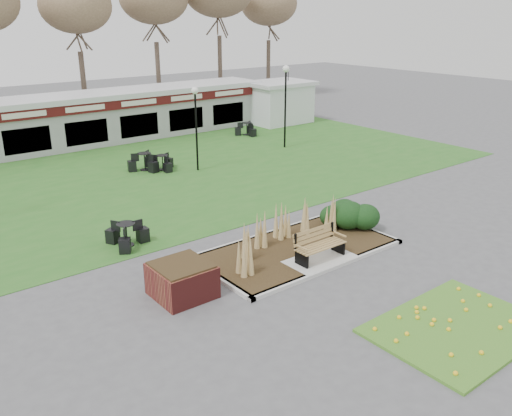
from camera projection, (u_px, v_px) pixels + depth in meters
ground at (323, 264)px, 16.62m from camera, size 100.00×100.00×0.00m
lawn at (143, 176)px, 25.48m from camera, size 34.00×16.00×0.02m
flower_bed at (457, 327)px, 13.20m from camera, size 4.20×3.00×0.16m
planting_bed at (322, 230)px, 18.23m from camera, size 6.75×3.40×1.27m
park_bench at (318, 244)px, 16.60m from camera, size 1.70×0.66×0.93m
brick_planter at (182, 280)px, 14.64m from camera, size 1.50×1.50×0.95m
food_pavilion at (76, 120)px, 30.86m from camera, size 24.60×3.40×2.90m
service_hut at (279, 102)px, 37.26m from camera, size 4.40×3.40×2.83m
lamp_post_mid_right at (196, 110)px, 25.42m from camera, size 0.33×0.33×4.01m
lamp_post_far_right at (286, 88)px, 29.72m from camera, size 0.38×0.38×4.56m
bistro_set_a at (145, 164)px, 26.31m from camera, size 1.56×1.53×0.85m
bistro_set_b at (127, 238)px, 17.82m from camera, size 1.29×1.47×0.78m
bistro_set_c at (163, 165)px, 26.37m from camera, size 1.39×1.23×0.74m
bistro_set_d at (247, 131)px, 33.81m from camera, size 1.47×1.29×0.78m
patio_umbrella at (288, 101)px, 37.75m from camera, size 2.16×2.18×2.27m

